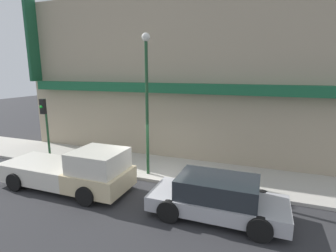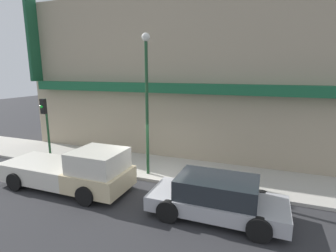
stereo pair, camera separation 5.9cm
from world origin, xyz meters
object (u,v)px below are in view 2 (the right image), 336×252
(street_lamp, at_px, (147,91))
(parked_car, at_px, (217,197))
(pickup_truck, at_px, (73,171))
(fire_hydrant, at_px, (103,162))
(traffic_light, at_px, (45,117))

(street_lamp, bearing_deg, parked_car, -32.44)
(pickup_truck, relative_size, fire_hydrant, 7.83)
(fire_hydrant, bearing_deg, pickup_truck, -90.38)
(parked_car, distance_m, traffic_light, 10.27)
(pickup_truck, height_order, fire_hydrant, pickup_truck)
(pickup_truck, relative_size, traffic_light, 1.74)
(parked_car, relative_size, fire_hydrant, 6.28)
(parked_car, relative_size, traffic_light, 1.39)
(fire_hydrant, bearing_deg, traffic_light, 174.66)
(pickup_truck, relative_size, street_lamp, 0.90)
(pickup_truck, height_order, traffic_light, traffic_light)
(pickup_truck, xyz_separation_m, traffic_light, (-3.83, 2.47, 1.61))
(fire_hydrant, bearing_deg, street_lamp, 5.20)
(pickup_truck, distance_m, fire_hydrant, 2.13)
(pickup_truck, distance_m, traffic_light, 4.83)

